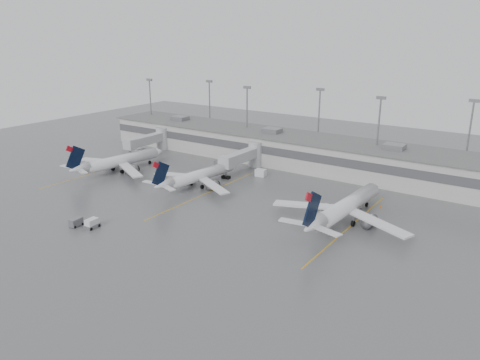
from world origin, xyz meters
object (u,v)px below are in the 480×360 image
Objects in this scene: jet_mid_right at (345,207)px; baggage_tug at (92,224)px; jet_mid_left at (198,176)px; jet_far_left at (118,161)px.

baggage_tug is (-38.91, -29.64, -2.54)m from jet_mid_right.
jet_mid_left is 0.85× the size of jet_mid_right.
jet_mid_right reaches higher than baggage_tug.
jet_mid_right is (37.86, -1.15, 0.47)m from jet_mid_left.
jet_mid_right is at bearing 33.23° from baggage_tug.
jet_mid_left is (25.55, 2.11, -0.23)m from jet_far_left.
jet_far_left is 63.42m from jet_mid_right.
jet_mid_right is at bearing 5.54° from jet_mid_left.
jet_mid_right is 11.00× the size of baggage_tug.
jet_far_left is 1.08× the size of jet_mid_left.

